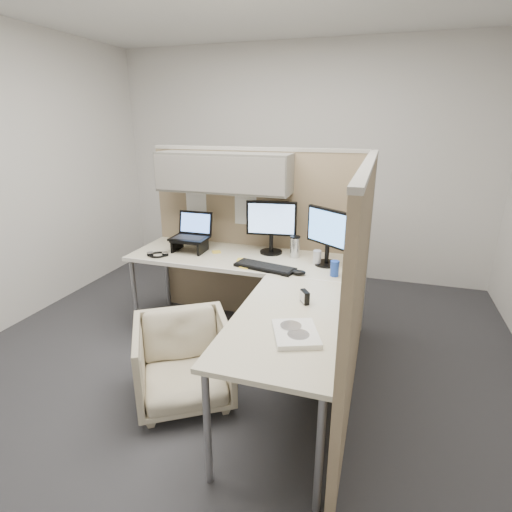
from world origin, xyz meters
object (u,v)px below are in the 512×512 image
(desk, at_px, (254,281))
(monitor_left, at_px, (271,223))
(keyboard, at_px, (265,267))
(office_chair, at_px, (183,358))

(desk, relative_size, monitor_left, 4.29)
(desk, distance_m, keyboard, 0.20)
(office_chair, xyz_separation_m, monitor_left, (0.29, 1.18, 0.68))
(monitor_left, bearing_deg, keyboard, -88.92)
(desk, distance_m, monitor_left, 0.66)
(office_chair, relative_size, monitor_left, 1.38)
(monitor_left, distance_m, keyboard, 0.48)
(keyboard, bearing_deg, monitor_left, 110.56)
(monitor_left, height_order, keyboard, monitor_left)
(monitor_left, bearing_deg, office_chair, -111.17)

